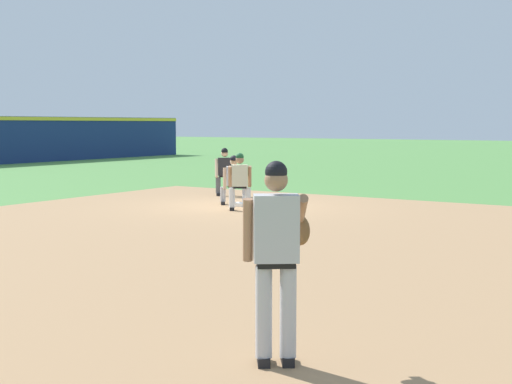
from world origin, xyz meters
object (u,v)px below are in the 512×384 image
(first_base_bag, at_px, (240,204))
(first_baseman, at_px, (235,178))
(baserunner, at_px, (240,179))
(pitcher, at_px, (278,250))
(umpire, at_px, (225,170))
(baseball, at_px, (250,227))

(first_base_bag, distance_m, first_baseman, 0.76)
(baserunner, bearing_deg, pitcher, -144.23)
(first_base_bag, distance_m, baserunner, 1.25)
(pitcher, relative_size, first_baseman, 1.39)
(baserunner, bearing_deg, first_baseman, 40.18)
(umpire, bearing_deg, pitcher, -142.92)
(baseball, relative_size, pitcher, 0.04)
(baseball, distance_m, pitcher, 8.50)
(first_base_bag, relative_size, first_baseman, 0.28)
(pitcher, bearing_deg, umpire, 37.08)
(first_base_bag, distance_m, pitcher, 12.60)
(baseball, bearing_deg, pitcher, -144.99)
(baserunner, distance_m, umpire, 3.77)
(first_base_bag, xyz_separation_m, umpire, (2.01, 1.93, 0.75))
(pitcher, xyz_separation_m, umpire, (12.22, 9.24, -0.27))
(pitcher, distance_m, baserunner, 11.56)
(baserunner, bearing_deg, first_base_bag, 33.45)
(pitcher, bearing_deg, baseball, 35.01)
(first_baseman, xyz_separation_m, umpire, (1.85, 1.64, 0.06))
(pitcher, relative_size, baserunner, 1.27)
(first_baseman, distance_m, umpire, 2.47)
(first_base_bag, xyz_separation_m, baseball, (-3.30, -2.47, -0.01))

